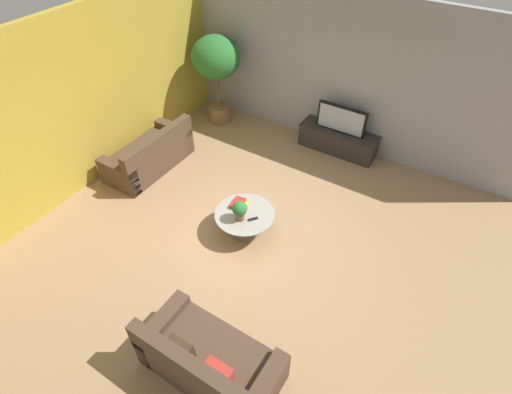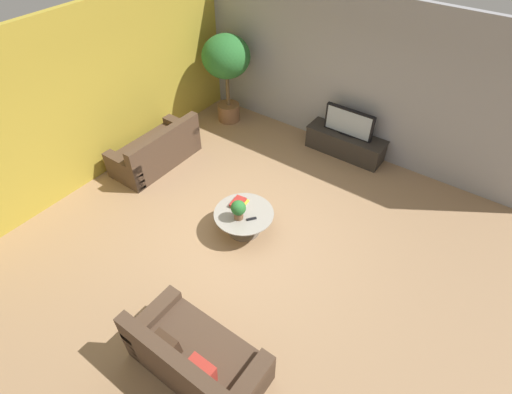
# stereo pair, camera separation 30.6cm
# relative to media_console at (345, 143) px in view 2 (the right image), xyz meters

# --- Properties ---
(ground_plane) EXTENTS (24.00, 24.00, 0.00)m
(ground_plane) POSITION_rel_media_console_xyz_m (-0.30, -2.94, -0.25)
(ground_plane) COLOR #9E7A56
(back_wall_stone) EXTENTS (7.40, 0.12, 3.00)m
(back_wall_stone) POSITION_rel_media_console_xyz_m (-0.30, 0.32, 1.25)
(back_wall_stone) COLOR #939399
(back_wall_stone) RESTS_ON ground
(side_wall_left) EXTENTS (0.12, 7.40, 3.00)m
(side_wall_left) POSITION_rel_media_console_xyz_m (-3.56, -2.74, 1.25)
(side_wall_left) COLOR gold
(side_wall_left) RESTS_ON ground
(media_console) EXTENTS (1.59, 0.50, 0.47)m
(media_console) POSITION_rel_media_console_xyz_m (0.00, 0.00, 0.00)
(media_console) COLOR #2D2823
(media_console) RESTS_ON ground
(television) EXTENTS (1.00, 0.13, 0.54)m
(television) POSITION_rel_media_console_xyz_m (-0.00, -0.00, 0.49)
(television) COLOR black
(television) RESTS_ON media_console
(coffee_table) EXTENTS (0.97, 0.97, 0.40)m
(coffee_table) POSITION_rel_media_console_xyz_m (-0.37, -2.91, 0.03)
(coffee_table) COLOR #756656
(coffee_table) RESTS_ON ground
(couch_by_wall) EXTENTS (0.84, 1.74, 0.84)m
(couch_by_wall) POSITION_rel_media_console_xyz_m (-2.86, -2.46, 0.04)
(couch_by_wall) COLOR #4C3828
(couch_by_wall) RESTS_ON ground
(couch_near_entry) EXTENTS (1.67, 0.84, 0.84)m
(couch_near_entry) POSITION_rel_media_console_xyz_m (0.57, -5.11, 0.04)
(couch_near_entry) COLOR #4C3828
(couch_near_entry) RESTS_ON ground
(potted_palm_tall) EXTENTS (1.01, 1.01, 1.93)m
(potted_palm_tall) POSITION_rel_media_console_xyz_m (-2.73, -0.35, 1.12)
(potted_palm_tall) COLOR brown
(potted_palm_tall) RESTS_ON ground
(potted_plant_tabletop) EXTENTS (0.24, 0.24, 0.34)m
(potted_plant_tabletop) POSITION_rel_media_console_xyz_m (-0.36, -3.05, 0.35)
(potted_plant_tabletop) COLOR brown
(potted_plant_tabletop) RESTS_ON coffee_table
(book_stack) EXTENTS (0.25, 0.31, 0.06)m
(book_stack) POSITION_rel_media_console_xyz_m (-0.56, -2.79, 0.18)
(book_stack) COLOR gold
(book_stack) RESTS_ON coffee_table
(remote_black) EXTENTS (0.13, 0.15, 0.02)m
(remote_black) POSITION_rel_media_console_xyz_m (-0.18, -2.95, 0.16)
(remote_black) COLOR black
(remote_black) RESTS_ON coffee_table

